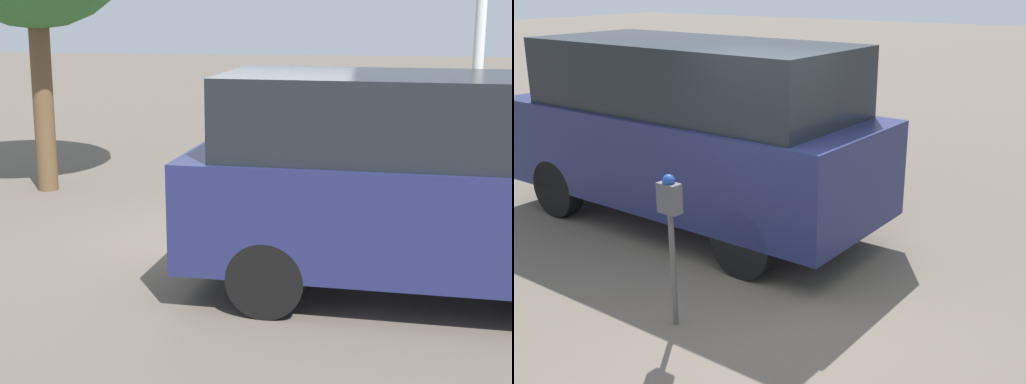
{
  "view_description": "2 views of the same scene",
  "coord_description": "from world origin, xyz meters",
  "views": [
    {
      "loc": [
        1.66,
        -9.03,
        2.86
      ],
      "look_at": [
        0.25,
        -0.63,
        0.85
      ],
      "focal_mm": 55.0,
      "sensor_mm": 36.0,
      "label": 1
    },
    {
      "loc": [
        -2.88,
        4.36,
        2.92
      ],
      "look_at": [
        0.29,
        -0.41,
        1.01
      ],
      "focal_mm": 45.0,
      "sensor_mm": 36.0,
      "label": 2
    }
  ],
  "objects": [
    {
      "name": "ground_plane",
      "position": [
        0.0,
        0.0,
        0.0
      ],
      "size": [
        80.0,
        80.0,
        0.0
      ],
      "primitive_type": "plane",
      "color": "#60564C"
    },
    {
      "name": "parking_meter_near",
      "position": [
        0.61,
        0.63,
        1.03
      ],
      "size": [
        0.21,
        0.12,
        1.39
      ],
      "rotation": [
        0.0,
        0.0,
        -0.06
      ],
      "color": "#4C4C4C",
      "rests_on": "ground"
    },
    {
      "name": "lamp_post",
      "position": [
        2.86,
        2.13,
        2.06
      ],
      "size": [
        0.44,
        0.44,
        6.52
      ],
      "color": "beige",
      "rests_on": "ground"
    },
    {
      "name": "parked_van",
      "position": [
        2.1,
        -1.38,
        1.21
      ],
      "size": [
        4.98,
        2.07,
        2.24
      ],
      "rotation": [
        0.0,
        0.0,
        -0.05
      ],
      "color": "navy",
      "rests_on": "ground"
    }
  ]
}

